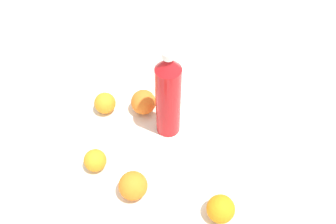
{
  "coord_description": "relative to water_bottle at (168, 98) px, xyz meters",
  "views": [
    {
      "loc": [
        -0.05,
        0.63,
        0.85
      ],
      "look_at": [
        0.02,
        0.0,
        0.08
      ],
      "focal_mm": 38.48,
      "sensor_mm": 36.0,
      "label": 1
    }
  ],
  "objects": [
    {
      "name": "orange_3",
      "position": [
        0.08,
        -0.06,
        -0.1
      ],
      "size": [
        0.08,
        0.08,
        0.08
      ],
      "primitive_type": "sphere",
      "color": "orange",
      "rests_on": "ground_plane"
    },
    {
      "name": "ground_plane",
      "position": [
        -0.02,
        -0.0,
        -0.14
      ],
      "size": [
        2.4,
        2.4,
        0.0
      ],
      "primitive_type": "plane",
      "color": "silver"
    },
    {
      "name": "orange_2",
      "position": [
        0.2,
        -0.05,
        -0.11
      ],
      "size": [
        0.06,
        0.06,
        0.06
      ],
      "primitive_type": "sphere",
      "color": "orange",
      "rests_on": "ground_plane"
    },
    {
      "name": "orange_0",
      "position": [
        -0.15,
        0.25,
        -0.11
      ],
      "size": [
        0.07,
        0.07,
        0.07
      ],
      "primitive_type": "sphere",
      "color": "orange",
      "rests_on": "ground_plane"
    },
    {
      "name": "orange_1",
      "position": [
        0.07,
        0.21,
        -0.1
      ],
      "size": [
        0.07,
        0.07,
        0.07
      ],
      "primitive_type": "sphere",
      "color": "orange",
      "rests_on": "ground_plane"
    },
    {
      "name": "orange_4",
      "position": [
        0.18,
        0.14,
        -0.11
      ],
      "size": [
        0.06,
        0.06,
        0.06
      ],
      "primitive_type": "sphere",
      "color": "orange",
      "rests_on": "ground_plane"
    },
    {
      "name": "water_bottle",
      "position": [
        0.0,
        0.0,
        0.0
      ],
      "size": [
        0.07,
        0.07,
        0.3
      ],
      "rotation": [
        0.0,
        0.0,
        4.35
      ],
      "color": "red",
      "rests_on": "ground_plane"
    }
  ]
}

